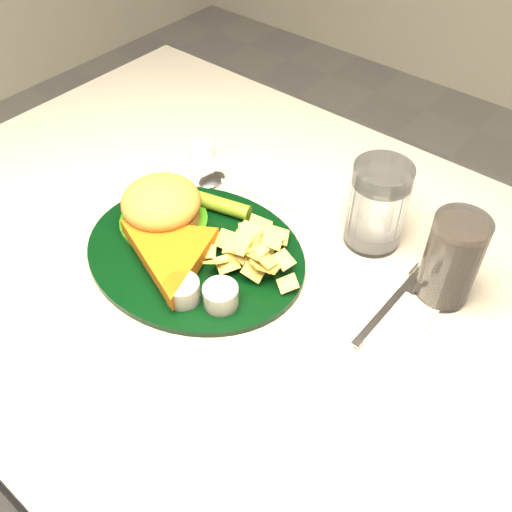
{
  "coord_description": "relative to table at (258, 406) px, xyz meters",
  "views": [
    {
      "loc": [
        0.35,
        -0.42,
        1.33
      ],
      "look_at": [
        0.01,
        -0.02,
        0.8
      ],
      "focal_mm": 40.0,
      "sensor_mm": 36.0,
      "label": 1
    }
  ],
  "objects": [
    {
      "name": "wrapped_straw",
      "position": [
        -0.14,
        0.11,
        0.38
      ],
      "size": [
        0.22,
        0.1,
        0.01
      ],
      "primitive_type": null,
      "rotation": [
        0.0,
        0.0,
        0.15
      ],
      "color": "white",
      "rests_on": "table"
    },
    {
      "name": "cola_glass",
      "position": [
        0.22,
        0.12,
        0.44
      ],
      "size": [
        0.08,
        0.08,
        0.13
      ],
      "primitive_type": "cylinder",
      "rotation": [
        0.0,
        0.0,
        0.11
      ],
      "color": "black",
      "rests_on": "table"
    },
    {
      "name": "ramekin",
      "position": [
        -0.24,
        0.14,
        0.39
      ],
      "size": [
        0.05,
        0.05,
        0.02
      ],
      "primitive_type": "cylinder",
      "rotation": [
        0.0,
        0.0,
        0.34
      ],
      "color": "white",
      "rests_on": "table"
    },
    {
      "name": "fork_napkin",
      "position": [
        0.18,
        0.04,
        0.38
      ],
      "size": [
        0.12,
        0.15,
        0.01
      ],
      "primitive_type": null,
      "rotation": [
        0.0,
        0.0,
        -0.0
      ],
      "color": "white",
      "rests_on": "table"
    },
    {
      "name": "table",
      "position": [
        0.0,
        0.0,
        0.0
      ],
      "size": [
        1.2,
        0.8,
        0.75
      ],
      "primitive_type": null,
      "color": "#9B948C",
      "rests_on": "ground"
    },
    {
      "name": "ground",
      "position": [
        0.0,
        0.0,
        -0.38
      ],
      "size": [
        4.0,
        4.0,
        0.0
      ],
      "primitive_type": "plane",
      "color": "gray",
      "rests_on": "ground"
    },
    {
      "name": "spoon",
      "position": [
        -0.17,
        0.02,
        0.38
      ],
      "size": [
        0.07,
        0.18,
        0.01
      ],
      "primitive_type": null,
      "rotation": [
        0.0,
        0.0,
        -0.18
      ],
      "color": "silver",
      "rests_on": "table"
    },
    {
      "name": "dinner_plate",
      "position": [
        -0.08,
        -0.04,
        0.41
      ],
      "size": [
        0.35,
        0.3,
        0.07
      ],
      "primitive_type": null,
      "rotation": [
        0.0,
        0.0,
        0.09
      ],
      "color": "black",
      "rests_on": "table"
    },
    {
      "name": "water_glass",
      "position": [
        0.09,
        0.15,
        0.44
      ],
      "size": [
        0.08,
        0.08,
        0.13
      ],
      "primitive_type": "cylinder",
      "rotation": [
        0.0,
        0.0,
        -0.01
      ],
      "color": "white",
      "rests_on": "table"
    }
  ]
}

